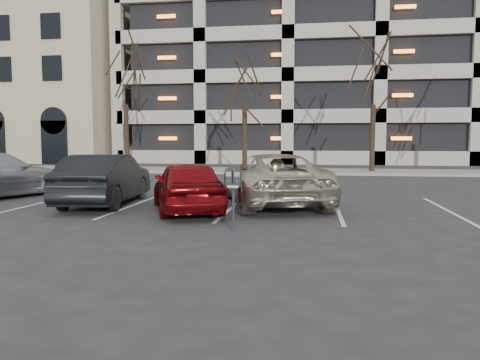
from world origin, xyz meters
TOP-DOWN VIEW (x-y plane):
  - ground at (0.00, 0.00)m, footprint 140.00×140.00m
  - sidewalk at (0.00, 16.00)m, footprint 80.00×4.00m
  - stall_lines at (-1.40, 2.30)m, footprint 16.90×5.20m
  - parking_garage at (12.00, 33.84)m, footprint 52.00×20.00m
  - tree_a at (-10.00, 16.00)m, footprint 3.77×3.77m
  - tree_b at (-3.00, 16.00)m, footprint 3.62×3.62m
  - tree_c at (4.00, 16.00)m, footprint 3.60×3.60m
  - parking_meter at (-0.84, -1.05)m, footprint 0.33×0.14m
  - suv_silver at (-0.36, 2.89)m, footprint 3.77×5.65m
  - car_red at (-2.42, 1.32)m, footprint 2.89×4.18m
  - car_dark at (-5.02, 2.17)m, footprint 1.93×4.44m

SIDE VIEW (x-z plane):
  - ground at x=0.00m, z-range 0.00..0.00m
  - stall_lines at x=-1.40m, z-range 0.00..0.01m
  - sidewalk at x=0.00m, z-range 0.00..0.12m
  - car_red at x=-2.42m, z-range 0.00..1.32m
  - car_dark at x=-5.02m, z-range 0.00..1.42m
  - suv_silver at x=-0.36m, z-range 0.00..1.44m
  - parking_meter at x=-0.84m, z-range 0.33..1.58m
  - tree_c at x=4.00m, z-range 1.82..10.01m
  - tree_b at x=-3.00m, z-range 1.83..10.07m
  - tree_a at x=-10.00m, z-range 1.91..10.47m
  - parking_garage at x=12.00m, z-range -0.24..18.76m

